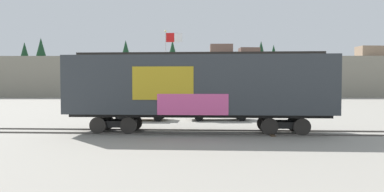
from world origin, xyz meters
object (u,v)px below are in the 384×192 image
object	(u,v)px
freight_car	(199,86)
parked_car_tan	(141,109)
flagpole	(169,58)
parked_car_silver	(218,109)

from	to	relation	value
freight_car	parked_car_tan	world-z (taller)	freight_car
flagpole	parked_car_silver	xyz separation A→B (m)	(4.22, -6.68, -4.47)
parked_car_tan	parked_car_silver	distance (m)	5.88
flagpole	parked_car_tan	world-z (taller)	flagpole
parked_car_tan	freight_car	bearing A→B (deg)	-55.99
freight_car	flagpole	size ratio (longest dim) A/B	1.83
freight_car	parked_car_tan	xyz separation A→B (m)	(-4.29, 6.36, -1.75)
parked_car_silver	flagpole	bearing A→B (deg)	122.27
flagpole	parked_car_silver	distance (m)	9.08
freight_car	parked_car_silver	bearing A→B (deg)	76.21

